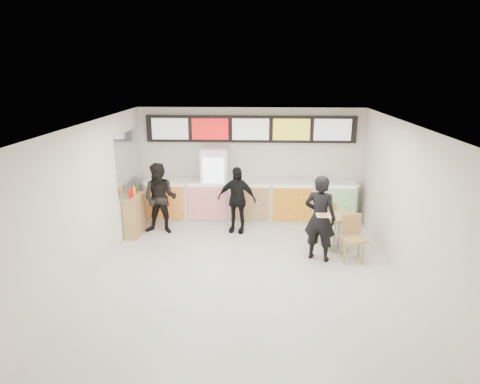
# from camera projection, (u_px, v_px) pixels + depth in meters

# --- Properties ---
(floor) EXTENTS (7.00, 7.00, 0.00)m
(floor) POSITION_uv_depth(u_px,v_px,m) (246.00, 274.00, 8.58)
(floor) COLOR beige
(floor) RESTS_ON ground
(ceiling) EXTENTS (7.00, 7.00, 0.00)m
(ceiling) POSITION_uv_depth(u_px,v_px,m) (247.00, 124.00, 7.76)
(ceiling) COLOR white
(ceiling) RESTS_ON wall_back
(wall_back) EXTENTS (6.00, 0.00, 6.00)m
(wall_back) POSITION_uv_depth(u_px,v_px,m) (250.00, 164.00, 11.53)
(wall_back) COLOR silver
(wall_back) RESTS_ON floor
(wall_left) EXTENTS (0.00, 7.00, 7.00)m
(wall_left) POSITION_uv_depth(u_px,v_px,m) (92.00, 200.00, 8.30)
(wall_left) COLOR silver
(wall_left) RESTS_ON floor
(wall_right) EXTENTS (0.00, 7.00, 7.00)m
(wall_right) POSITION_uv_depth(u_px,v_px,m) (406.00, 205.00, 8.04)
(wall_right) COLOR silver
(wall_right) RESTS_ON floor
(service_counter) EXTENTS (5.56, 0.77, 1.14)m
(service_counter) POSITION_uv_depth(u_px,v_px,m) (250.00, 201.00, 11.39)
(service_counter) COLOR silver
(service_counter) RESTS_ON floor
(menu_board) EXTENTS (5.50, 0.14, 0.70)m
(menu_board) POSITION_uv_depth(u_px,v_px,m) (251.00, 129.00, 11.19)
(menu_board) COLOR black
(menu_board) RESTS_ON wall_back
(drinks_fridge) EXTENTS (0.70, 0.67, 2.00)m
(drinks_fridge) POSITION_uv_depth(u_px,v_px,m) (215.00, 185.00, 11.33)
(drinks_fridge) COLOR white
(drinks_fridge) RESTS_ON floor
(mirror_panel) EXTENTS (0.01, 2.00, 1.50)m
(mirror_panel) POSITION_uv_depth(u_px,v_px,m) (129.00, 162.00, 10.59)
(mirror_panel) COLOR #B2B7BF
(mirror_panel) RESTS_ON wall_left
(customer_main) EXTENTS (0.80, 0.68, 1.87)m
(customer_main) POSITION_uv_depth(u_px,v_px,m) (320.00, 218.00, 9.01)
(customer_main) COLOR black
(customer_main) RESTS_ON floor
(customer_left) EXTENTS (0.92, 0.74, 1.77)m
(customer_left) POSITION_uv_depth(u_px,v_px,m) (160.00, 199.00, 10.52)
(customer_left) COLOR black
(customer_left) RESTS_ON floor
(customer_mid) EXTENTS (1.04, 0.60, 1.67)m
(customer_mid) POSITION_uv_depth(u_px,v_px,m) (237.00, 200.00, 10.62)
(customer_mid) COLOR black
(customer_mid) RESTS_ON floor
(pizza_slice) EXTENTS (0.36, 0.36, 0.02)m
(pizza_slice) POSITION_uv_depth(u_px,v_px,m) (324.00, 215.00, 8.51)
(pizza_slice) COLOR beige
(pizza_slice) RESTS_ON customer_main
(cafe_table) EXTENTS (0.99, 1.74, 0.99)m
(cafe_table) POSITION_uv_depth(u_px,v_px,m) (339.00, 226.00, 9.57)
(cafe_table) COLOR tan
(cafe_table) RESTS_ON floor
(condiment_ledge) EXTENTS (0.36, 0.88, 1.18)m
(condiment_ledge) POSITION_uv_depth(u_px,v_px,m) (134.00, 215.00, 10.50)
(condiment_ledge) COLOR tan
(condiment_ledge) RESTS_ON floor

